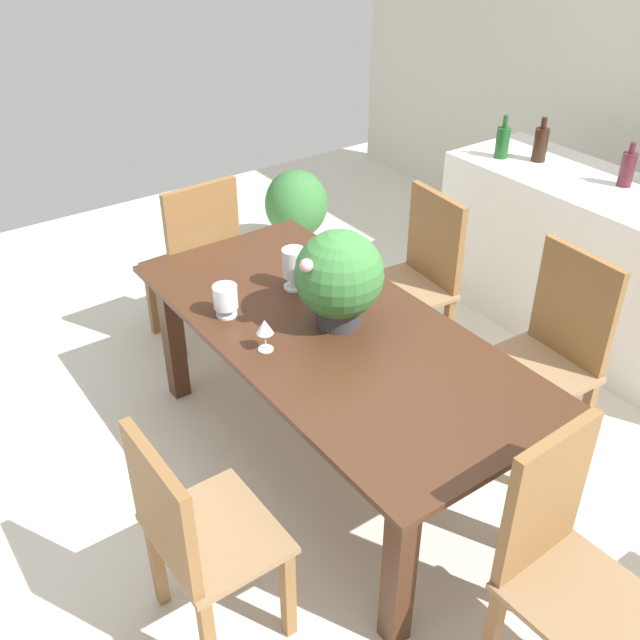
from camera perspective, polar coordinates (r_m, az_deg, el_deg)
ground_plane at (r=3.71m, az=3.60°, el=-9.49°), size 7.04×7.04×0.00m
dining_table at (r=3.20m, az=0.83°, el=-2.65°), size 2.04×0.95×0.77m
chair_near_right at (r=2.63m, az=-9.99°, el=-16.00°), size 0.48×0.41×0.93m
chair_far_right at (r=3.55m, az=17.74°, el=-1.90°), size 0.50×0.48×1.02m
chair_far_left at (r=4.05m, az=7.75°, el=3.82°), size 0.51×0.47×0.99m
chair_head_end at (r=4.19m, az=-9.52°, el=4.96°), size 0.43×0.49×1.02m
chair_foot_end at (r=2.61m, az=18.28°, el=-17.29°), size 0.45×0.43×1.02m
flower_centerpiece at (r=3.05m, az=1.49°, el=3.40°), size 0.38×0.39×0.43m
crystal_vase_left at (r=3.37m, az=-2.06°, el=4.34°), size 0.11×0.11×0.20m
crystal_vase_center_near at (r=3.20m, az=-7.41°, el=1.70°), size 0.11×0.11×0.15m
wine_glass at (r=2.95m, az=-4.35°, el=-0.64°), size 0.07×0.07×0.14m
kitchen_counter at (r=4.53m, az=20.69°, el=4.02°), size 1.91×0.67×0.95m
wine_bottle_amber at (r=4.37m, az=22.92°, el=10.86°), size 0.08×0.08×0.24m
wine_bottle_clear at (r=4.59m, az=16.87°, el=13.06°), size 0.08×0.08×0.26m
wine_bottle_tall at (r=4.59m, az=14.09°, el=13.37°), size 0.08×0.08×0.26m
potted_plant_floor at (r=5.37m, az=-1.87°, el=8.90°), size 0.46×0.46×0.59m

